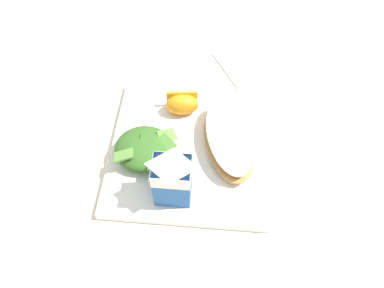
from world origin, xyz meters
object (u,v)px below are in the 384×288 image
(cheesy_pizza_bread, at_px, (229,140))
(paper_napkin, at_px, (307,224))
(metal_fork, at_px, (240,87))
(milk_carton, at_px, (172,176))
(orange_wedge_front, at_px, (182,104))
(white_plate, at_px, (192,150))
(green_salad_pile, at_px, (145,149))

(cheesy_pizza_bread, height_order, paper_napkin, cheesy_pizza_bread)
(cheesy_pizza_bread, bearing_deg, metal_fork, -97.33)
(milk_carton, xyz_separation_m, orange_wedge_front, (0.00, -0.17, -0.04))
(cheesy_pizza_bread, bearing_deg, white_plate, 8.04)
(milk_carton, bearing_deg, metal_fork, -112.10)
(cheesy_pizza_bread, relative_size, milk_carton, 1.67)
(orange_wedge_front, height_order, paper_napkin, orange_wedge_front)
(white_plate, height_order, paper_napkin, white_plate)
(green_salad_pile, bearing_deg, cheesy_pizza_bread, -167.26)
(milk_carton, xyz_separation_m, paper_napkin, (-0.21, 0.03, -0.07))
(cheesy_pizza_bread, xyz_separation_m, green_salad_pile, (0.14, 0.03, 0.00))
(cheesy_pizza_bread, distance_m, orange_wedge_front, 0.11)
(green_salad_pile, xyz_separation_m, orange_wedge_front, (-0.05, -0.10, -0.00))
(green_salad_pile, distance_m, paper_napkin, 0.29)
(orange_wedge_front, bearing_deg, milk_carton, 90.93)
(cheesy_pizza_bread, relative_size, paper_napkin, 1.67)
(white_plate, xyz_separation_m, milk_carton, (0.02, 0.09, 0.07))
(metal_fork, bearing_deg, green_salad_pile, 49.10)
(green_salad_pile, bearing_deg, orange_wedge_front, -117.46)
(white_plate, bearing_deg, orange_wedge_front, -72.95)
(white_plate, relative_size, green_salad_pile, 2.63)
(metal_fork, bearing_deg, milk_carton, 67.90)
(green_salad_pile, bearing_deg, paper_napkin, 160.29)
(cheesy_pizza_bread, bearing_deg, orange_wedge_front, -39.32)
(white_plate, distance_m, orange_wedge_front, 0.09)
(white_plate, relative_size, metal_fork, 1.63)
(cheesy_pizza_bread, xyz_separation_m, milk_carton, (0.08, 0.10, 0.04))
(green_salad_pile, relative_size, paper_napkin, 0.97)
(cheesy_pizza_bread, height_order, orange_wedge_front, orange_wedge_front)
(white_plate, xyz_separation_m, paper_napkin, (-0.19, 0.12, -0.01))
(white_plate, distance_m, milk_carton, 0.12)
(green_salad_pile, distance_m, orange_wedge_front, 0.12)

